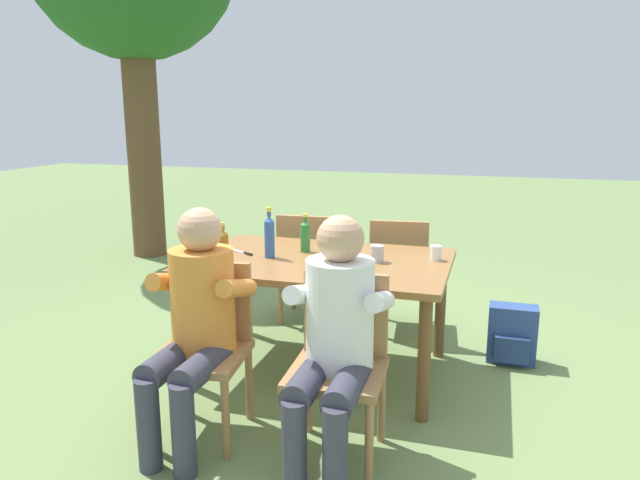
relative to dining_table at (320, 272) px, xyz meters
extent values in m
plane|color=#6B844C|center=(0.00, 0.00, -0.66)|extent=(24.00, 24.00, 0.00)
cube|color=olive|center=(0.00, 0.00, 0.06)|extent=(1.58, 1.05, 0.04)
cylinder|color=brown|center=(-0.71, -0.45, -0.31)|extent=(0.07, 0.07, 0.70)
cylinder|color=brown|center=(0.71, -0.45, -0.31)|extent=(0.07, 0.07, 0.70)
cylinder|color=brown|center=(-0.71, 0.45, -0.31)|extent=(0.07, 0.07, 0.70)
cylinder|color=brown|center=(0.71, 0.45, -0.31)|extent=(0.07, 0.07, 0.70)
cube|color=#A37547|center=(-0.36, -0.91, -0.23)|extent=(0.49, 0.49, 0.04)
cube|color=#A37547|center=(-0.38, -0.71, 0.00)|extent=(0.42, 0.09, 0.42)
cylinder|color=#A37547|center=(-0.52, -1.12, -0.45)|extent=(0.04, 0.04, 0.41)
cylinder|color=#A37547|center=(-0.14, -1.07, -0.45)|extent=(0.04, 0.04, 0.41)
cylinder|color=#A37547|center=(-0.57, -0.74, -0.45)|extent=(0.04, 0.04, 0.41)
cylinder|color=#A37547|center=(-0.19, -0.69, -0.45)|extent=(0.04, 0.04, 0.41)
cube|color=#A37547|center=(0.36, -0.91, -0.23)|extent=(0.46, 0.46, 0.04)
cube|color=#A37547|center=(0.35, -0.71, 0.00)|extent=(0.42, 0.06, 0.42)
cylinder|color=#A37547|center=(0.17, -1.10, -0.45)|extent=(0.04, 0.04, 0.41)
cylinder|color=#A37547|center=(0.55, -1.09, -0.45)|extent=(0.04, 0.04, 0.41)
cylinder|color=#A37547|center=(0.16, -0.72, -0.45)|extent=(0.04, 0.04, 0.41)
cylinder|color=#A37547|center=(0.54, -0.71, -0.45)|extent=(0.04, 0.04, 0.41)
cube|color=#A37547|center=(-0.36, 0.91, -0.23)|extent=(0.47, 0.47, 0.04)
cube|color=#A37547|center=(-0.34, 0.71, 0.00)|extent=(0.42, 0.07, 0.42)
cylinder|color=#A37547|center=(-0.18, 1.11, -0.45)|extent=(0.04, 0.04, 0.41)
cylinder|color=#A37547|center=(-0.56, 1.08, -0.45)|extent=(0.04, 0.04, 0.41)
cylinder|color=#A37547|center=(-0.15, 0.73, -0.45)|extent=(0.04, 0.04, 0.41)
cylinder|color=#A37547|center=(-0.53, 0.70, -0.45)|extent=(0.04, 0.04, 0.41)
cube|color=#A37547|center=(0.36, 0.91, -0.23)|extent=(0.48, 0.48, 0.04)
cube|color=#A37547|center=(0.38, 0.71, 0.00)|extent=(0.42, 0.08, 0.42)
cylinder|color=#A37547|center=(0.52, 1.11, -0.45)|extent=(0.04, 0.04, 0.41)
cylinder|color=#A37547|center=(0.15, 1.07, -0.45)|extent=(0.04, 0.04, 0.41)
cylinder|color=#A37547|center=(0.56, 0.74, -0.45)|extent=(0.04, 0.04, 0.41)
cylinder|color=#A37547|center=(0.19, 0.70, -0.45)|extent=(0.04, 0.04, 0.41)
cylinder|color=orange|center=(-0.36, -0.86, 0.05)|extent=(0.32, 0.32, 0.52)
sphere|color=tan|center=(-0.36, -0.86, 0.41)|extent=(0.22, 0.22, 0.22)
cylinder|color=#383847|center=(-0.45, -1.06, -0.21)|extent=(0.14, 0.40, 0.14)
cylinder|color=#383847|center=(-0.45, -1.26, -0.43)|extent=(0.11, 0.11, 0.45)
cylinder|color=orange|center=(-0.54, -0.86, 0.13)|extent=(0.09, 0.31, 0.16)
cylinder|color=#383847|center=(-0.27, -1.06, -0.21)|extent=(0.14, 0.40, 0.14)
cylinder|color=#383847|center=(-0.27, -1.26, -0.43)|extent=(0.11, 0.11, 0.45)
cylinder|color=orange|center=(-0.17, -0.86, 0.13)|extent=(0.09, 0.31, 0.16)
cylinder|color=white|center=(0.36, -0.86, 0.05)|extent=(0.32, 0.32, 0.52)
sphere|color=tan|center=(0.36, -0.86, 0.41)|extent=(0.22, 0.22, 0.22)
cylinder|color=#383847|center=(0.27, -1.06, -0.21)|extent=(0.14, 0.40, 0.14)
cylinder|color=#383847|center=(0.27, -1.26, -0.43)|extent=(0.11, 0.11, 0.45)
cylinder|color=white|center=(0.17, -0.86, 0.13)|extent=(0.09, 0.31, 0.16)
cylinder|color=#383847|center=(0.45, -1.06, -0.21)|extent=(0.14, 0.40, 0.14)
cylinder|color=#383847|center=(0.45, -1.26, -0.43)|extent=(0.11, 0.11, 0.45)
cylinder|color=white|center=(0.54, -0.86, 0.13)|extent=(0.09, 0.31, 0.16)
cylinder|color=#2D56A3|center=(-0.31, -0.05, 0.20)|extent=(0.06, 0.06, 0.23)
cone|color=#2D56A3|center=(-0.31, -0.05, 0.33)|extent=(0.06, 0.06, 0.03)
cylinder|color=#2D56A3|center=(-0.31, -0.05, 0.36)|extent=(0.03, 0.03, 0.03)
cylinder|color=yellow|center=(-0.31, -0.05, 0.39)|extent=(0.03, 0.03, 0.03)
cylinder|color=#996019|center=(-0.51, -0.30, 0.18)|extent=(0.06, 0.06, 0.18)
cone|color=#996019|center=(-0.51, -0.30, 0.28)|extent=(0.06, 0.06, 0.03)
cylinder|color=#996019|center=(-0.51, -0.30, 0.31)|extent=(0.03, 0.03, 0.03)
cylinder|color=yellow|center=(-0.51, -0.30, 0.33)|extent=(0.03, 0.03, 0.02)
cylinder|color=#287A38|center=(-0.15, 0.16, 0.17)|extent=(0.06, 0.06, 0.18)
cone|color=#287A38|center=(-0.15, 0.16, 0.27)|extent=(0.06, 0.06, 0.02)
cylinder|color=#287A38|center=(-0.15, 0.16, 0.30)|extent=(0.03, 0.03, 0.02)
cylinder|color=yellow|center=(-0.15, 0.16, 0.32)|extent=(0.03, 0.03, 0.02)
cylinder|color=#566623|center=(0.22, -0.41, 0.18)|extent=(0.06, 0.06, 0.20)
cone|color=#566623|center=(0.22, -0.41, 0.30)|extent=(0.06, 0.06, 0.03)
cylinder|color=#566623|center=(0.22, -0.41, 0.33)|extent=(0.03, 0.03, 0.03)
cylinder|color=yellow|center=(0.22, -0.41, 0.35)|extent=(0.03, 0.03, 0.02)
cylinder|color=white|center=(0.69, 0.18, 0.13)|extent=(0.07, 0.07, 0.09)
cylinder|color=#B2B7BC|center=(0.35, 0.03, 0.13)|extent=(0.08, 0.08, 0.10)
cylinder|color=silver|center=(-0.05, 0.41, 0.14)|extent=(0.08, 0.08, 0.12)
cube|color=silver|center=(-0.57, 0.03, 0.09)|extent=(0.17, 0.11, 0.01)
cube|color=black|center=(-0.47, -0.03, 0.09)|extent=(0.08, 0.06, 0.01)
cube|color=#2D4784|center=(1.18, 0.50, -0.46)|extent=(0.31, 0.16, 0.38)
cube|color=navy|center=(1.18, 0.39, -0.53)|extent=(0.22, 0.06, 0.17)
cylinder|color=brown|center=(-2.79, 2.40, 0.67)|extent=(0.37, 0.37, 2.66)
camera|label=1|loc=(1.02, -3.38, 0.99)|focal=33.03mm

